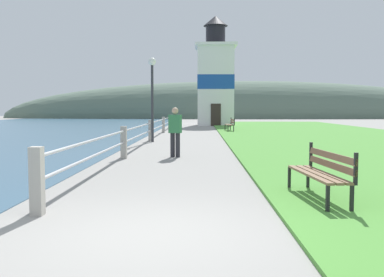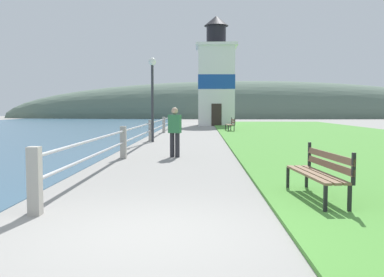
{
  "view_description": "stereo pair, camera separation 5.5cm",
  "coord_description": "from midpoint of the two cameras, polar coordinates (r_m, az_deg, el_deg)",
  "views": [
    {
      "loc": [
        0.69,
        -5.24,
        1.6
      ],
      "look_at": [
        0.31,
        13.0,
        0.3
      ],
      "focal_mm": 40.0,
      "sensor_mm": 36.0,
      "label": 1
    },
    {
      "loc": [
        0.75,
        -5.24,
        1.6
      ],
      "look_at": [
        0.31,
        13.0,
        0.3
      ],
      "focal_mm": 40.0,
      "sensor_mm": 36.0,
      "label": 2
    }
  ],
  "objects": [
    {
      "name": "person_strolling",
      "position": [
        13.92,
        -2.2,
        1.1
      ],
      "size": [
        0.44,
        0.31,
        1.62
      ],
      "rotation": [
        0.0,
        0.0,
        1.3
      ],
      "color": "#28282D",
      "rests_on": "ground_plane"
    },
    {
      "name": "distant_hillside",
      "position": [
        70.58,
        7.28,
        2.74
      ],
      "size": [
        80.0,
        16.0,
        12.0
      ],
      "color": "#566B5B",
      "rests_on": "ground_plane"
    },
    {
      "name": "ground_plane",
      "position": [
        5.53,
        -6.32,
        -12.77
      ],
      "size": [
        160.0,
        160.0,
        0.0
      ],
      "primitive_type": "plane",
      "color": "gray"
    },
    {
      "name": "park_bench_near",
      "position": [
        7.67,
        16.92,
        -4.05
      ],
      "size": [
        0.65,
        2.02,
        0.94
      ],
      "rotation": [
        0.0,
        0.0,
        3.23
      ],
      "color": "brown",
      "rests_on": "ground_plane"
    },
    {
      "name": "lamp_post",
      "position": [
        20.33,
        -5.23,
        7.27
      ],
      "size": [
        0.36,
        0.36,
        3.96
      ],
      "color": "#333338",
      "rests_on": "ground_plane"
    },
    {
      "name": "grass_verge",
      "position": [
        23.86,
        18.74,
        0.09
      ],
      "size": [
        12.0,
        52.41,
        0.06
      ],
      "color": "#4C8E38",
      "rests_on": "ground_plane"
    },
    {
      "name": "lighthouse",
      "position": [
        40.09,
        3.26,
        7.91
      ],
      "size": [
        3.76,
        3.76,
        10.07
      ],
      "color": "white",
      "rests_on": "ground_plane"
    },
    {
      "name": "park_bench_midway",
      "position": [
        29.33,
        5.28,
        1.98
      ],
      "size": [
        0.58,
        1.79,
        0.94
      ],
      "rotation": [
        0.0,
        0.0,
        3.2
      ],
      "color": "brown",
      "rests_on": "ground_plane"
    },
    {
      "name": "seawall_railing",
      "position": [
        20.76,
        -5.47,
        1.34
      ],
      "size": [
        0.18,
        28.88,
        1.03
      ],
      "color": "#A8A399",
      "rests_on": "ground_plane"
    }
  ]
}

